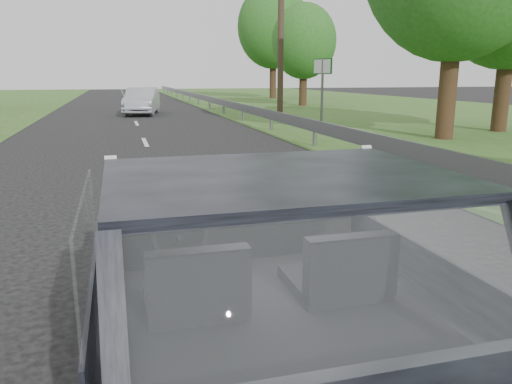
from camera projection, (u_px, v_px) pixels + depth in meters
subject_car at (257, 280)px, 2.92m from camera, size 1.80×4.00×1.45m
dashboard at (233, 229)px, 3.48m from camera, size 1.58×0.45×0.30m
driver_seat at (196, 282)px, 2.51m from camera, size 0.50×0.72×0.42m
passenger_seat at (342, 266)px, 2.72m from camera, size 0.50×0.72×0.42m
steering_wheel at (180, 237)px, 3.08m from camera, size 0.36×0.36×0.04m
cat at (274, 193)px, 3.54m from camera, size 0.55×0.29×0.24m
guardrail at (311, 125)px, 13.45m from camera, size 0.05×90.00×0.32m
other_car at (142, 101)px, 24.49m from camera, size 2.24×4.19×1.31m
highway_sign at (322, 91)px, 20.05m from camera, size 0.46×0.99×2.54m
utility_pole at (281, 21)px, 23.28m from camera, size 0.30×0.30×8.75m
tree_1 at (511, 16)px, 16.32m from camera, size 5.61×5.61×7.58m
tree_2 at (304, 56)px, 30.96m from camera, size 4.95×4.95×6.05m
tree_3 at (273, 44)px, 40.67m from camera, size 6.54×6.54×8.80m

